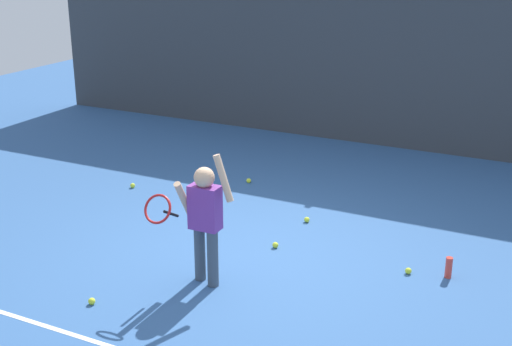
# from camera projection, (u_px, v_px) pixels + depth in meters

# --- Properties ---
(ground_plane) EXTENTS (20.00, 20.00, 0.00)m
(ground_plane) POSITION_uv_depth(u_px,v_px,m) (251.00, 253.00, 7.47)
(ground_plane) COLOR #335B93
(back_fence_windscreen) EXTENTS (12.60, 0.08, 3.24)m
(back_fence_windscreen) POSITION_uv_depth(u_px,v_px,m) (384.00, 45.00, 10.80)
(back_fence_windscreen) COLOR #383D42
(back_fence_windscreen) RESTS_ON ground
(fence_post_0) EXTENTS (0.09, 0.09, 3.39)m
(fence_post_0) POSITION_uv_depth(u_px,v_px,m) (79.00, 20.00, 13.44)
(fence_post_0) COLOR slate
(fence_post_0) RESTS_ON ground
(fence_post_1) EXTENTS (0.09, 0.09, 3.39)m
(fence_post_1) POSITION_uv_depth(u_px,v_px,m) (385.00, 40.00, 10.83)
(fence_post_1) COLOR slate
(fence_post_1) RESTS_ON ground
(tennis_player) EXTENTS (0.70, 0.59, 1.35)m
(tennis_player) POSITION_uv_depth(u_px,v_px,m) (203.00, 215.00, 6.60)
(tennis_player) COLOR #3F4C59
(tennis_player) RESTS_ON ground
(water_bottle) EXTENTS (0.07, 0.07, 0.22)m
(water_bottle) POSITION_uv_depth(u_px,v_px,m) (449.00, 268.00, 6.91)
(water_bottle) COLOR #D83F33
(water_bottle) RESTS_ON ground
(tennis_ball_0) EXTENTS (0.07, 0.07, 0.07)m
(tennis_ball_0) POSITION_uv_depth(u_px,v_px,m) (275.00, 245.00, 7.59)
(tennis_ball_0) COLOR #CCE033
(tennis_ball_0) RESTS_ON ground
(tennis_ball_2) EXTENTS (0.07, 0.07, 0.07)m
(tennis_ball_2) POSITION_uv_depth(u_px,v_px,m) (249.00, 181.00, 9.57)
(tennis_ball_2) COLOR #CCE033
(tennis_ball_2) RESTS_ON ground
(tennis_ball_3) EXTENTS (0.07, 0.07, 0.07)m
(tennis_ball_3) POSITION_uv_depth(u_px,v_px,m) (408.00, 271.00, 7.01)
(tennis_ball_3) COLOR #CCE033
(tennis_ball_3) RESTS_ON ground
(tennis_ball_4) EXTENTS (0.07, 0.07, 0.07)m
(tennis_ball_4) POSITION_uv_depth(u_px,v_px,m) (92.00, 301.00, 6.43)
(tennis_ball_4) COLOR #CCE033
(tennis_ball_4) RESTS_ON ground
(tennis_ball_5) EXTENTS (0.07, 0.07, 0.07)m
(tennis_ball_5) POSITION_uv_depth(u_px,v_px,m) (307.00, 220.00, 8.26)
(tennis_ball_5) COLOR #CCE033
(tennis_ball_5) RESTS_ON ground
(tennis_ball_6) EXTENTS (0.07, 0.07, 0.07)m
(tennis_ball_6) POSITION_uv_depth(u_px,v_px,m) (133.00, 186.00, 9.38)
(tennis_ball_6) COLOR #CCE033
(tennis_ball_6) RESTS_ON ground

